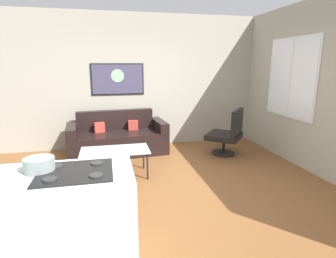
{
  "coord_description": "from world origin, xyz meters",
  "views": [
    {
      "loc": [
        -0.67,
        -3.47,
        1.77
      ],
      "look_at": [
        0.31,
        0.9,
        0.7
      ],
      "focal_mm": 29.13,
      "sensor_mm": 36.0,
      "label": 1
    }
  ],
  "objects_px": {
    "coffee_table": "(115,152)",
    "armchair": "(228,134)",
    "wall_painting": "(118,79)",
    "couch": "(118,139)",
    "mixing_bowl": "(39,165)"
  },
  "relations": [
    {
      "from": "armchair",
      "to": "wall_painting",
      "type": "relative_size",
      "value": 0.85
    },
    {
      "from": "wall_painting",
      "to": "coffee_table",
      "type": "bearing_deg",
      "value": -95.41
    },
    {
      "from": "armchair",
      "to": "wall_painting",
      "type": "bearing_deg",
      "value": 153.12
    },
    {
      "from": "coffee_table",
      "to": "armchair",
      "type": "height_order",
      "value": "armchair"
    },
    {
      "from": "couch",
      "to": "mixing_bowl",
      "type": "relative_size",
      "value": 8.08
    },
    {
      "from": "couch",
      "to": "wall_painting",
      "type": "height_order",
      "value": "wall_painting"
    },
    {
      "from": "coffee_table",
      "to": "mixing_bowl",
      "type": "relative_size",
      "value": 4.36
    },
    {
      "from": "couch",
      "to": "coffee_table",
      "type": "xyz_separation_m",
      "value": [
        -0.09,
        -1.2,
        0.12
      ]
    },
    {
      "from": "couch",
      "to": "armchair",
      "type": "relative_size",
      "value": 2.16
    },
    {
      "from": "coffee_table",
      "to": "mixing_bowl",
      "type": "distance_m",
      "value": 2.09
    },
    {
      "from": "couch",
      "to": "wall_painting",
      "type": "xyz_separation_m",
      "value": [
        0.07,
        0.45,
        1.17
      ]
    },
    {
      "from": "mixing_bowl",
      "to": "wall_painting",
      "type": "xyz_separation_m",
      "value": [
        0.81,
        3.55,
        0.5
      ]
    },
    {
      "from": "mixing_bowl",
      "to": "wall_painting",
      "type": "distance_m",
      "value": 3.68
    },
    {
      "from": "armchair",
      "to": "mixing_bowl",
      "type": "height_order",
      "value": "mixing_bowl"
    },
    {
      "from": "couch",
      "to": "wall_painting",
      "type": "distance_m",
      "value": 1.26
    }
  ]
}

